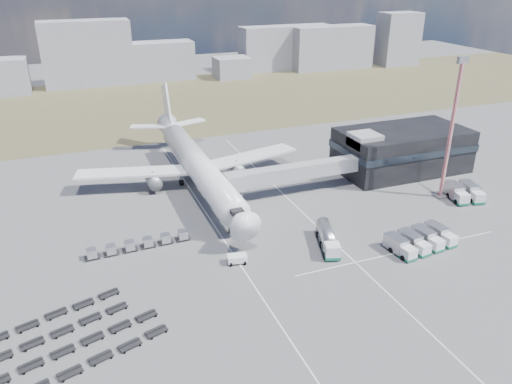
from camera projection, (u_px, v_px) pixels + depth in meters
name	position (u px, v px, depth m)	size (l,w,h in m)	color
ground	(248.00, 257.00, 83.93)	(420.00, 420.00, 0.00)	#565659
grass_strip	(140.00, 104.00, 177.31)	(420.00, 90.00, 0.01)	#4B482D
lane_markings	(293.00, 238.00, 89.71)	(47.12, 110.00, 0.01)	silver
terminal	(401.00, 149.00, 117.91)	(30.40, 16.40, 11.00)	black
jet_bridge	(285.00, 174.00, 104.44)	(30.30, 3.80, 7.05)	#939399
airliner	(196.00, 163.00, 109.23)	(51.59, 64.53, 17.62)	white
skyline	(100.00, 60.00, 203.77)	(297.68, 26.54, 25.87)	#90919D
fuel_tanker	(328.00, 238.00, 86.40)	(5.64, 10.56, 3.32)	white
pushback_tug	(237.00, 259.00, 82.00)	(3.25, 1.83, 1.47)	white
catering_truck	(203.00, 171.00, 114.88)	(4.29, 7.46, 3.22)	white
service_trucks_near	(420.00, 240.00, 86.36)	(12.12, 7.54, 2.56)	white
service_trucks_far	(464.00, 192.00, 104.34)	(7.29, 8.17, 2.84)	white
uld_row	(139.00, 244.00, 85.93)	(18.26, 2.40, 1.65)	black
baggage_dollies	(69.00, 340.00, 64.81)	(24.42, 19.42, 0.70)	black
floodlight_mast	(451.00, 131.00, 99.90)	(2.78, 2.26, 29.25)	red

